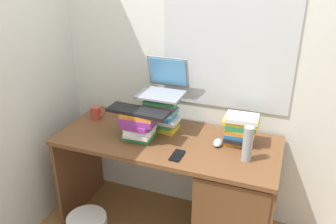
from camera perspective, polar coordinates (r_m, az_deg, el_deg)
The scene contains 12 objects.
wall_back at distance 2.50m, azimuth 2.94°, elevation 10.29°, with size 6.00×0.06×2.60m.
wall_left at distance 2.65m, azimuth -20.32°, elevation 9.65°, with size 0.05×6.00×2.60m, color silver.
desk at distance 2.46m, azimuth 8.44°, elevation -13.34°, with size 1.52×0.64×0.76m.
book_stack_tall at distance 2.45m, azimuth -1.17°, elevation -0.16°, with size 0.26×0.18×0.26m.
book_stack_keyboard_riser at distance 2.34m, azimuth -4.76°, elevation -2.18°, with size 0.24×0.19×0.19m.
book_stack_side at distance 2.32m, azimuth 11.80°, elevation -2.72°, with size 0.23×0.19×0.20m.
laptop at distance 2.43m, azimuth -0.69°, elevation 4.49°, with size 0.30×0.30×0.24m.
keyboard at distance 2.30m, azimuth -4.95°, elevation 0.14°, with size 0.42×0.14×0.02m, color black.
computer_mouse at distance 2.32m, azimuth 8.24°, elevation -5.02°, with size 0.06×0.10×0.04m, color #A5A8AD.
mug at distance 2.70m, azimuth -11.77°, elevation -0.11°, with size 0.11×0.08×0.09m.
water_bottle at distance 2.14m, azimuth 13.00°, elevation -5.16°, with size 0.06×0.06×0.23m, color #999EA5.
cell_phone at distance 2.18m, azimuth 1.53°, elevation -7.18°, with size 0.07×0.14×0.01m, color black.
Camera 1 is at (0.74, -1.94, 1.91)m, focal length 36.96 mm.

